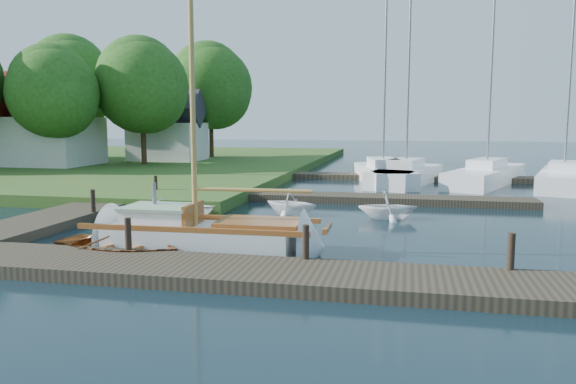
% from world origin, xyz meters
% --- Properties ---
extents(ground, '(160.00, 160.00, 0.00)m').
position_xyz_m(ground, '(0.00, 0.00, 0.00)').
color(ground, black).
rests_on(ground, ground).
extents(near_dock, '(18.00, 2.20, 0.30)m').
position_xyz_m(near_dock, '(0.00, -6.00, 0.15)').
color(near_dock, '#2D271D').
rests_on(near_dock, ground).
extents(left_dock, '(2.20, 18.00, 0.30)m').
position_xyz_m(left_dock, '(-8.00, 2.00, 0.15)').
color(left_dock, '#2D271D').
rests_on(left_dock, ground).
extents(far_dock, '(14.00, 1.60, 0.30)m').
position_xyz_m(far_dock, '(2.00, 6.50, 0.15)').
color(far_dock, '#2D271D').
rests_on(far_dock, ground).
extents(pontoon, '(30.00, 1.60, 0.30)m').
position_xyz_m(pontoon, '(10.00, 16.00, 0.15)').
color(pontoon, '#2D271D').
rests_on(pontoon, ground).
extents(shore, '(50.00, 40.00, 0.50)m').
position_xyz_m(shore, '(-28.00, 22.00, 0.25)').
color(shore, '#2C591E').
rests_on(shore, ground).
extents(mooring_post_1, '(0.16, 0.16, 0.80)m').
position_xyz_m(mooring_post_1, '(-3.00, -5.00, 0.70)').
color(mooring_post_1, black).
rests_on(mooring_post_1, near_dock).
extents(mooring_post_2, '(0.16, 0.16, 0.80)m').
position_xyz_m(mooring_post_2, '(1.50, -5.00, 0.70)').
color(mooring_post_2, black).
rests_on(mooring_post_2, near_dock).
extents(mooring_post_3, '(0.16, 0.16, 0.80)m').
position_xyz_m(mooring_post_3, '(6.00, -5.00, 0.70)').
color(mooring_post_3, black).
rests_on(mooring_post_3, near_dock).
extents(mooring_post_4, '(0.16, 0.16, 0.80)m').
position_xyz_m(mooring_post_4, '(-7.00, 0.00, 0.70)').
color(mooring_post_4, black).
rests_on(mooring_post_4, left_dock).
extents(mooring_post_5, '(0.16, 0.16, 0.80)m').
position_xyz_m(mooring_post_5, '(-7.00, 5.00, 0.70)').
color(mooring_post_5, black).
rests_on(mooring_post_5, left_dock).
extents(sailboat, '(7.19, 2.12, 9.83)m').
position_xyz_m(sailboat, '(-1.45, -3.48, 0.34)').
color(sailboat, white).
rests_on(sailboat, ground).
extents(dinghy, '(3.98, 3.16, 0.74)m').
position_xyz_m(dinghy, '(-3.52, -4.53, 0.37)').
color(dinghy, brown).
rests_on(dinghy, ground).
extents(tender_a, '(4.50, 3.91, 0.78)m').
position_xyz_m(tender_a, '(-4.86, 1.04, 0.39)').
color(tender_a, white).
rests_on(tender_a, ground).
extents(tender_b, '(2.53, 2.35, 1.09)m').
position_xyz_m(tender_b, '(-0.44, 2.62, 0.55)').
color(tender_b, white).
rests_on(tender_b, ground).
extents(tender_d, '(2.30, 2.05, 1.10)m').
position_xyz_m(tender_d, '(3.11, 2.53, 0.55)').
color(tender_d, white).
rests_on(tender_d, ground).
extents(marina_boat_1, '(4.01, 8.27, 10.51)m').
position_xyz_m(marina_boat_1, '(2.40, 14.09, 0.57)').
color(marina_boat_1, white).
rests_on(marina_boat_1, ground).
extents(marina_boat_2, '(4.23, 7.83, 10.24)m').
position_xyz_m(marina_boat_2, '(3.67, 13.73, 0.57)').
color(marina_boat_2, white).
rests_on(marina_boat_2, ground).
extents(marina_boat_3, '(5.50, 9.32, 11.52)m').
position_xyz_m(marina_boat_3, '(8.00, 14.69, 0.57)').
color(marina_boat_3, white).
rests_on(marina_boat_3, ground).
extents(marina_boat_4, '(4.21, 7.91, 10.14)m').
position_xyz_m(marina_boat_4, '(11.60, 13.39, 0.57)').
color(marina_boat_4, white).
rests_on(marina_boat_4, ground).
extents(house_a, '(6.30, 5.00, 6.29)m').
position_xyz_m(house_a, '(-20.00, 16.00, 2.96)').
color(house_a, beige).
rests_on(house_a, shore).
extents(house_c, '(5.25, 4.00, 5.28)m').
position_xyz_m(house_c, '(-14.00, 22.00, 2.58)').
color(house_c, beige).
rests_on(house_c, shore).
extents(tree_2, '(5.83, 5.75, 7.82)m').
position_xyz_m(tree_2, '(-18.00, 14.05, 5.25)').
color(tree_2, '#332114').
rests_on(tree_2, shore).
extents(tree_3, '(6.41, 6.38, 8.74)m').
position_xyz_m(tree_3, '(-14.00, 18.05, 5.81)').
color(tree_3, '#332114').
rests_on(tree_3, shore).
extents(tree_4, '(7.01, 7.01, 9.66)m').
position_xyz_m(tree_4, '(-22.00, 22.05, 6.37)').
color(tree_4, '#332114').
rests_on(tree_4, shore).
extents(tree_7, '(6.83, 6.83, 9.38)m').
position_xyz_m(tree_7, '(-12.00, 26.05, 6.20)').
color(tree_7, '#332114').
rests_on(tree_7, shore).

